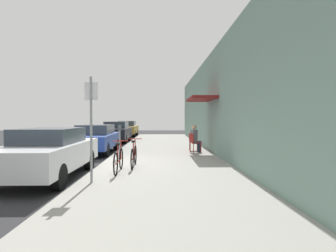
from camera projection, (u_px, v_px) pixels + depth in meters
The scene contains 14 objects.
ground_plane at pixel (100, 168), 9.51m from camera, with size 60.00×60.00×0.00m, color #2D2D30.
sidewalk_slab at pixel (164, 158), 11.57m from camera, with size 4.50×32.00×0.12m, color #9E9B93.
building_facade at pixel (221, 101), 11.58m from camera, with size 1.40×32.00×4.85m.
parked_car_0 at pixel (49, 152), 7.86m from camera, with size 1.80×4.40×1.42m.
parked_car_1 at pixel (95, 138), 13.48m from camera, with size 1.80×4.40×1.39m.
parked_car_2 at pixel (116, 131), 19.86m from camera, with size 1.80×4.40×1.48m.
parked_car_3 at pixel (127, 128), 26.21m from camera, with size 1.80×4.40×1.47m.
parking_meter at pixel (120, 139), 11.08m from camera, with size 0.12×0.10×1.32m.
street_sign at pixel (91, 121), 6.74m from camera, with size 0.32×0.06×2.60m.
bicycle_0 at pixel (119, 160), 8.07m from camera, with size 0.46×1.71×0.90m.
bicycle_1 at pixel (134, 156), 8.96m from camera, with size 0.46×1.71×0.90m.
cafe_chair_0 at pixel (194, 142), 12.83m from camera, with size 0.55×0.55×0.87m.
seated_patron_0 at pixel (195, 137), 12.85m from camera, with size 0.50×0.45×1.29m.
cafe_chair_1 at pixel (192, 140), 13.62m from camera, with size 0.47×0.47×0.87m.
Camera 1 is at (2.10, -9.53, 1.70)m, focal length 29.46 mm.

